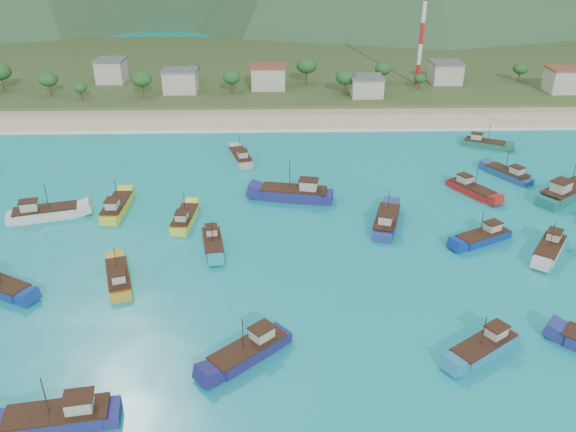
{
  "coord_description": "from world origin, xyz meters",
  "views": [
    {
      "loc": [
        -8.56,
        -61.15,
        43.44
      ],
      "look_at": [
        -6.49,
        18.0,
        3.0
      ],
      "focal_mm": 35.0,
      "sensor_mm": 36.0,
      "label": 1
    }
  ],
  "objects_px": {
    "boat_14": "(117,208)",
    "boat_25": "(566,193)",
    "boat_12": "(295,194)",
    "boat_21": "(0,287)",
    "boat_19": "(44,214)",
    "boat_29": "(471,190)",
    "boat_26": "(550,249)",
    "boat_8": "(508,174)",
    "boat_5": "(484,347)",
    "boat_11": "(213,244)",
    "boat_4": "(60,418)",
    "boat_30": "(185,219)",
    "radio_tower": "(423,23)",
    "boat_13": "(249,351)",
    "boat_7": "(484,144)",
    "boat_20": "(119,279)",
    "boat_18": "(386,222)",
    "boat_24": "(241,158)",
    "boat_10": "(483,238)"
  },
  "relations": [
    {
      "from": "boat_14",
      "to": "boat_25",
      "type": "bearing_deg",
      "value": 4.04
    },
    {
      "from": "boat_12",
      "to": "boat_21",
      "type": "bearing_deg",
      "value": 135.7
    },
    {
      "from": "boat_19",
      "to": "boat_21",
      "type": "xyz_separation_m",
      "value": [
        1.69,
        -21.52,
        -0.16
      ]
    },
    {
      "from": "boat_29",
      "to": "boat_26",
      "type": "bearing_deg",
      "value": 72.89
    },
    {
      "from": "boat_8",
      "to": "boat_21",
      "type": "xyz_separation_m",
      "value": [
        -83.03,
        -36.73,
        0.02
      ]
    },
    {
      "from": "boat_5",
      "to": "boat_8",
      "type": "xyz_separation_m",
      "value": [
        21.94,
        50.61,
        0.01
      ]
    },
    {
      "from": "boat_11",
      "to": "boat_21",
      "type": "height_order",
      "value": "boat_21"
    },
    {
      "from": "boat_8",
      "to": "boat_4",
      "type": "bearing_deg",
      "value": -167.47
    },
    {
      "from": "boat_19",
      "to": "boat_26",
      "type": "relative_size",
      "value": 1.24
    },
    {
      "from": "boat_30",
      "to": "boat_11",
      "type": "bearing_deg",
      "value": -50.92
    },
    {
      "from": "boat_5",
      "to": "boat_19",
      "type": "bearing_deg",
      "value": 26.82
    },
    {
      "from": "boat_5",
      "to": "boat_12",
      "type": "bearing_deg",
      "value": -7.92
    },
    {
      "from": "radio_tower",
      "to": "boat_25",
      "type": "bearing_deg",
      "value": -83.44
    },
    {
      "from": "boat_5",
      "to": "boat_14",
      "type": "relative_size",
      "value": 0.91
    },
    {
      "from": "boat_14",
      "to": "boat_5",
      "type": "bearing_deg",
      "value": -34.44
    },
    {
      "from": "boat_13",
      "to": "boat_30",
      "type": "bearing_deg",
      "value": -21.69
    },
    {
      "from": "boat_11",
      "to": "boat_12",
      "type": "bearing_deg",
      "value": -138.06
    },
    {
      "from": "boat_8",
      "to": "boat_12",
      "type": "relative_size",
      "value": 0.73
    },
    {
      "from": "radio_tower",
      "to": "boat_5",
      "type": "height_order",
      "value": "radio_tower"
    },
    {
      "from": "boat_25",
      "to": "boat_13",
      "type": "bearing_deg",
      "value": -88.8
    },
    {
      "from": "boat_7",
      "to": "boat_25",
      "type": "xyz_separation_m",
      "value": [
        5.56,
        -27.55,
        0.41
      ]
    },
    {
      "from": "boat_8",
      "to": "boat_20",
      "type": "bearing_deg",
      "value": 178.22
    },
    {
      "from": "boat_18",
      "to": "boat_19",
      "type": "xyz_separation_m",
      "value": [
        -57.1,
        4.49,
        0.04
      ]
    },
    {
      "from": "boat_24",
      "to": "boat_29",
      "type": "distance_m",
      "value": 46.74
    },
    {
      "from": "boat_12",
      "to": "boat_13",
      "type": "xyz_separation_m",
      "value": [
        -6.79,
        -41.85,
        -0.29
      ]
    },
    {
      "from": "boat_13",
      "to": "boat_30",
      "type": "distance_m",
      "value": 35.29
    },
    {
      "from": "boat_12",
      "to": "boat_14",
      "type": "relative_size",
      "value": 1.29
    },
    {
      "from": "boat_25",
      "to": "boat_29",
      "type": "distance_m",
      "value": 16.62
    },
    {
      "from": "boat_10",
      "to": "boat_4",
      "type": "bearing_deg",
      "value": 96.38
    },
    {
      "from": "boat_5",
      "to": "boat_20",
      "type": "distance_m",
      "value": 48.08
    },
    {
      "from": "boat_13",
      "to": "boat_21",
      "type": "distance_m",
      "value": 36.83
    },
    {
      "from": "boat_13",
      "to": "boat_25",
      "type": "xyz_separation_m",
      "value": [
        55.72,
        40.76,
        0.33
      ]
    },
    {
      "from": "boat_25",
      "to": "boat_14",
      "type": "bearing_deg",
      "value": -122.77
    },
    {
      "from": "boat_4",
      "to": "boat_13",
      "type": "height_order",
      "value": "boat_4"
    },
    {
      "from": "boat_5",
      "to": "boat_18",
      "type": "distance_m",
      "value": 31.43
    },
    {
      "from": "boat_8",
      "to": "boat_14",
      "type": "bearing_deg",
      "value": 160.78
    },
    {
      "from": "boat_14",
      "to": "boat_20",
      "type": "xyz_separation_m",
      "value": [
        5.67,
        -22.16,
        -0.1
      ]
    },
    {
      "from": "boat_4",
      "to": "boat_26",
      "type": "xyz_separation_m",
      "value": [
        62.53,
        31.37,
        -0.14
      ]
    },
    {
      "from": "boat_5",
      "to": "boat_11",
      "type": "bearing_deg",
      "value": 19.55
    },
    {
      "from": "boat_12",
      "to": "boat_24",
      "type": "distance_m",
      "value": 22.07
    },
    {
      "from": "boat_7",
      "to": "boat_26",
      "type": "distance_m",
      "value": 46.72
    },
    {
      "from": "boat_11",
      "to": "boat_18",
      "type": "relative_size",
      "value": 0.81
    },
    {
      "from": "boat_8",
      "to": "boat_29",
      "type": "distance_m",
      "value": 11.94
    },
    {
      "from": "boat_8",
      "to": "boat_11",
      "type": "bearing_deg",
      "value": 175.52
    },
    {
      "from": "boat_7",
      "to": "boat_11",
      "type": "relative_size",
      "value": 1.06
    },
    {
      "from": "radio_tower",
      "to": "boat_29",
      "type": "relative_size",
      "value": 3.57
    },
    {
      "from": "boat_5",
      "to": "boat_21",
      "type": "relative_size",
      "value": 0.95
    },
    {
      "from": "boat_19",
      "to": "boat_29",
      "type": "bearing_deg",
      "value": 80.39
    },
    {
      "from": "boat_19",
      "to": "boat_29",
      "type": "relative_size",
      "value": 1.19
    },
    {
      "from": "boat_14",
      "to": "boat_4",
      "type": "bearing_deg",
      "value": -80.86
    }
  ]
}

